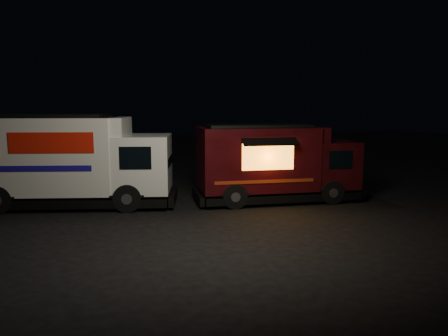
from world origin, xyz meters
TOP-DOWN VIEW (x-y plane):
  - ground at (0.00, 0.00)m, footprint 80.00×80.00m
  - white_truck at (-4.78, 2.91)m, footprint 7.82×4.28m
  - red_truck at (2.72, 1.50)m, footprint 6.58×2.98m

SIDE VIEW (x-z plane):
  - ground at x=0.00m, z-range 0.00..0.00m
  - red_truck at x=2.72m, z-range 0.00..2.97m
  - white_truck at x=-4.78m, z-range 0.00..3.36m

